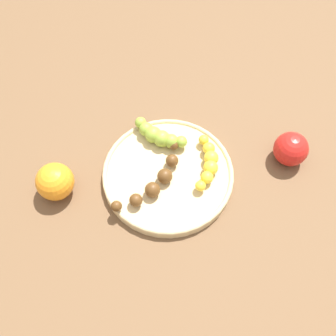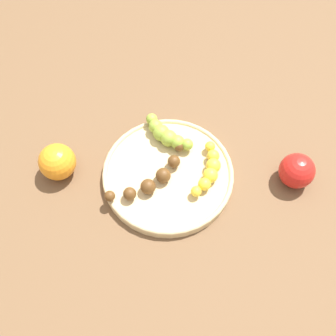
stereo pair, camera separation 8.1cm
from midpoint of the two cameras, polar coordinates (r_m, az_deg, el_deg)
ground_plane at (r=0.85m, az=-2.74°, el=-1.52°), size 2.40×2.40×0.00m
fruit_bowl at (r=0.84m, az=-2.78°, el=-1.12°), size 0.27×0.27×0.02m
banana_overripe at (r=0.80m, az=-4.70°, el=-2.00°), size 0.09×0.19×0.03m
banana_yellow at (r=0.82m, az=2.92°, el=0.52°), size 0.10×0.10×0.03m
banana_green at (r=0.86m, az=-4.08°, el=4.38°), size 0.12×0.07×0.04m
apple_red at (r=0.86m, az=14.37°, el=2.38°), size 0.07×0.07×0.07m
orange_fruit at (r=0.84m, az=-18.30°, el=-2.07°), size 0.08×0.08×0.08m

